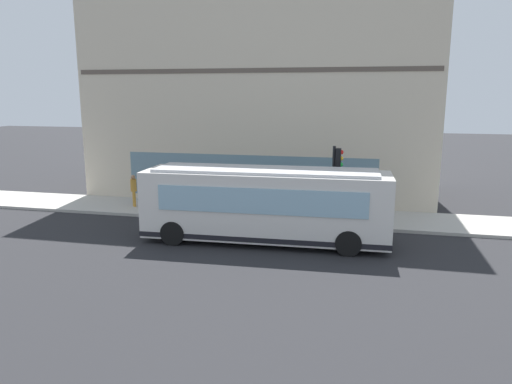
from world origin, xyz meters
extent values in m
plane|color=#262628|center=(0.00, 0.00, 0.00)|extent=(120.00, 120.00, 0.00)
cube|color=#B2ADA3|center=(4.37, 0.00, 0.07)|extent=(3.53, 40.00, 0.15)
cube|color=beige|center=(10.33, 0.00, 6.56)|extent=(8.39, 19.64, 13.12)
cube|color=brown|center=(6.28, 0.00, 7.22)|extent=(0.36, 19.25, 0.24)
cube|color=slate|center=(6.18, 0.00, 1.60)|extent=(0.12, 13.75, 2.40)
cube|color=silver|center=(0.05, -2.23, 1.60)|extent=(2.82, 10.08, 2.70)
cube|color=silver|center=(0.05, -2.23, 3.01)|extent=(2.41, 9.06, 0.12)
cube|color=#8CB2C6|center=(-0.11, 2.75, 2.05)|extent=(2.20, 0.15, 1.20)
cube|color=#8CB2C6|center=(1.32, -2.19, 2.00)|extent=(0.32, 8.20, 1.00)
cube|color=#8CB2C6|center=(-1.21, -2.27, 2.00)|extent=(0.32, 8.20, 1.00)
cube|color=black|center=(0.05, -2.23, 0.43)|extent=(2.86, 10.12, 0.20)
cylinder|color=black|center=(1.09, 1.40, 0.50)|extent=(0.33, 1.01, 1.00)
cylinder|color=black|center=(-1.21, 1.33, 0.50)|extent=(0.33, 1.01, 1.00)
cylinder|color=black|center=(1.31, -5.59, 0.50)|extent=(0.33, 1.01, 1.00)
cylinder|color=black|center=(-0.99, -5.67, 0.50)|extent=(0.33, 1.01, 1.00)
cylinder|color=black|center=(3.07, -4.78, 1.94)|extent=(0.14, 0.14, 3.58)
cube|color=black|center=(3.07, -4.97, 3.18)|extent=(0.32, 0.24, 0.90)
sphere|color=red|center=(3.07, -5.10, 3.46)|extent=(0.20, 0.20, 0.20)
sphere|color=yellow|center=(3.07, -5.10, 3.18)|extent=(0.20, 0.20, 0.20)
sphere|color=green|center=(3.07, -5.10, 2.90)|extent=(0.20, 0.20, 0.20)
cylinder|color=gold|center=(4.06, -4.73, 0.43)|extent=(0.24, 0.24, 0.55)
sphere|color=gold|center=(4.06, -4.73, 0.78)|extent=(0.22, 0.22, 0.22)
cylinder|color=gold|center=(4.06, -4.90, 0.48)|extent=(0.10, 0.12, 0.10)
cylinder|color=gold|center=(4.23, -4.73, 0.48)|extent=(0.12, 0.10, 0.10)
cylinder|color=#3F8C4C|center=(4.62, -4.03, 0.55)|extent=(0.14, 0.14, 0.79)
cylinder|color=#3F8C4C|center=(4.64, -3.85, 0.55)|extent=(0.14, 0.14, 0.79)
cylinder|color=#B23338|center=(4.63, -3.94, 1.26)|extent=(0.32, 0.32, 0.63)
sphere|color=tan|center=(4.63, -3.94, 1.68)|extent=(0.21, 0.21, 0.21)
cylinder|color=gold|center=(4.02, 5.67, 0.56)|extent=(0.14, 0.14, 0.82)
cylinder|color=gold|center=(4.16, 5.77, 0.56)|extent=(0.14, 0.14, 0.82)
cylinder|color=gold|center=(4.09, 5.72, 1.30)|extent=(0.32, 0.32, 0.65)
sphere|color=#9E704C|center=(4.09, 5.72, 1.73)|extent=(0.22, 0.22, 0.22)
cylinder|color=#99994C|center=(4.22, 1.81, 0.56)|extent=(0.14, 0.14, 0.82)
cylinder|color=#99994C|center=(4.31, 1.97, 0.56)|extent=(0.14, 0.14, 0.82)
cylinder|color=silver|center=(4.27, 1.89, 1.30)|extent=(0.32, 0.32, 0.65)
sphere|color=brown|center=(4.27, 1.89, 1.74)|extent=(0.22, 0.22, 0.22)
cube|color=#BF3F19|center=(5.19, 4.91, 0.60)|extent=(0.44, 0.40, 0.90)
cube|color=#8CB2C6|center=(5.19, 4.70, 0.78)|extent=(0.35, 0.03, 0.30)
camera|label=1|loc=(-18.62, -6.08, 6.06)|focal=33.52mm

